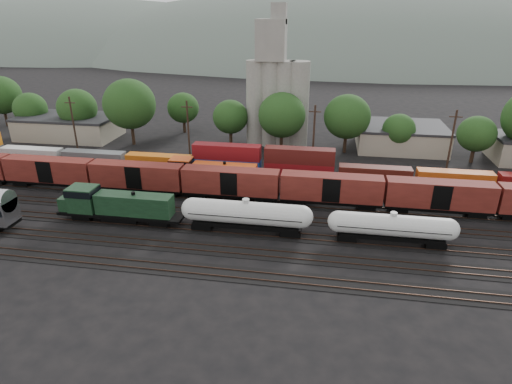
% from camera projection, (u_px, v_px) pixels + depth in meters
% --- Properties ---
extents(ground, '(600.00, 600.00, 0.00)m').
position_uv_depth(ground, '(223.00, 214.00, 62.98)').
color(ground, black).
extents(tracks, '(180.00, 33.20, 0.20)m').
position_uv_depth(tracks, '(223.00, 214.00, 62.96)').
color(tracks, black).
rests_on(tracks, ground).
extents(green_locomotive, '(17.95, 3.17, 4.75)m').
position_uv_depth(green_locomotive, '(113.00, 205.00, 59.58)').
color(green_locomotive, black).
rests_on(green_locomotive, ground).
extents(tank_car_a, '(17.73, 3.18, 4.65)m').
position_uv_depth(tank_car_a, '(246.00, 214.00, 56.69)').
color(tank_car_a, silver).
rests_on(tank_car_a, ground).
extents(tank_car_b, '(16.14, 2.89, 4.23)m').
position_uv_depth(tank_car_b, '(392.00, 227.00, 53.93)').
color(tank_car_b, silver).
rests_on(tank_car_b, ground).
extents(orange_locomotive, '(17.85, 2.97, 4.46)m').
position_uv_depth(orange_locomotive, '(207.00, 172.00, 71.81)').
color(orange_locomotive, black).
rests_on(orange_locomotive, ground).
extents(boxcar_string, '(169.00, 2.90, 4.20)m').
position_uv_depth(boxcar_string, '(231.00, 182.00, 66.27)').
color(boxcar_string, black).
rests_on(boxcar_string, ground).
extents(container_wall, '(178.40, 2.60, 5.80)m').
position_uv_depth(container_wall, '(297.00, 167.00, 74.11)').
color(container_wall, black).
rests_on(container_wall, ground).
extents(grain_silo, '(13.40, 5.00, 29.00)m').
position_uv_depth(grain_silo, '(276.00, 94.00, 90.66)').
color(grain_silo, gray).
rests_on(grain_silo, ground).
extents(industrial_sheds, '(119.38, 17.26, 5.10)m').
position_uv_depth(industrial_sheds, '(291.00, 135.00, 92.91)').
color(industrial_sheds, '#9E937F').
rests_on(industrial_sheds, ground).
extents(tree_band, '(167.44, 21.37, 14.53)m').
position_uv_depth(tree_band, '(280.00, 111.00, 90.62)').
color(tree_band, black).
rests_on(tree_band, ground).
extents(utility_poles, '(122.20, 0.36, 12.00)m').
position_uv_depth(utility_poles, '(250.00, 134.00, 80.47)').
color(utility_poles, black).
rests_on(utility_poles, ground).
extents(distant_hills, '(860.00, 286.00, 130.00)m').
position_uv_depth(distant_hills, '(343.00, 83.00, 303.06)').
color(distant_hills, '#59665B').
rests_on(distant_hills, ground).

